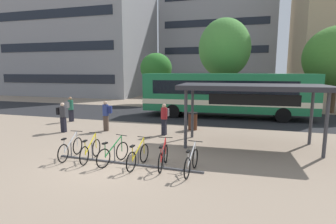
{
  "coord_description": "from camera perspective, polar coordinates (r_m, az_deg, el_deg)",
  "views": [
    {
      "loc": [
        4.62,
        -8.59,
        3.41
      ],
      "look_at": [
        0.65,
        4.89,
        1.2
      ],
      "focal_mm": 28.17,
      "sensor_mm": 36.0,
      "label": 1
    }
  ],
  "objects": [
    {
      "name": "parked_bicycle_yellow_3",
      "position": [
        9.57,
        -6.5,
        -9.56
      ],
      "size": [
        0.52,
        1.72,
        0.99
      ],
      "rotation": [
        0.0,
        0.0,
        1.5
      ],
      "color": "black",
      "rests_on": "ground"
    },
    {
      "name": "commuter_black_pack_2",
      "position": [
        15.79,
        -21.87,
        -0.64
      ],
      "size": [
        0.55,
        0.37,
        1.67
      ],
      "rotation": [
        0.0,
        0.0,
        6.19
      ],
      "color": "black",
      "rests_on": "ground"
    },
    {
      "name": "bike_rack",
      "position": [
        9.98,
        -9.0,
        -10.61
      ],
      "size": [
        5.77,
        0.23,
        0.7
      ],
      "rotation": [
        0.0,
        0.0,
        -0.03
      ],
      "color": "#47474C",
      "rests_on": "ground"
    },
    {
      "name": "transit_shelter",
      "position": [
        12.22,
        17.66,
        4.77
      ],
      "size": [
        6.47,
        3.11,
        2.8
      ],
      "rotation": [
        0.0,
        0.0,
        0.05
      ],
      "color": "#38383D",
      "rests_on": "ground"
    },
    {
      "name": "bus_lane_asphalt",
      "position": [
        20.4,
        3.08,
        -0.69
      ],
      "size": [
        80.0,
        7.2,
        0.01
      ],
      "primitive_type": "cube",
      "color": "#232326",
      "rests_on": "ground"
    },
    {
      "name": "ground",
      "position": [
        10.33,
        -11.4,
        -10.53
      ],
      "size": [
        200.0,
        200.0,
        0.0
      ],
      "primitive_type": "plane",
      "color": "gray"
    },
    {
      "name": "building_centre_block",
      "position": [
        49.61,
        10.9,
        14.35
      ],
      "size": [
        18.23,
        13.6,
        16.45
      ],
      "color": "gray",
      "rests_on": "ground"
    },
    {
      "name": "building_left_wing",
      "position": [
        42.44,
        -18.2,
        17.38
      ],
      "size": [
        19.12,
        12.59,
        19.91
      ],
      "color": "gray",
      "rests_on": "ground"
    },
    {
      "name": "commuter_grey_pack_1",
      "position": [
        18.87,
        -20.39,
        0.92
      ],
      "size": [
        0.47,
        0.6,
        1.68
      ],
      "rotation": [
        0.0,
        0.0,
        1.21
      ],
      "color": "black",
      "rests_on": "ground"
    },
    {
      "name": "parked_bicycle_green_2",
      "position": [
        10.03,
        -11.78,
        -8.82
      ],
      "size": [
        0.6,
        1.69,
        0.99
      ],
      "rotation": [
        0.0,
        0.0,
        1.33
      ],
      "color": "black",
      "rests_on": "ground"
    },
    {
      "name": "commuter_navy_pack_3",
      "position": [
        15.35,
        -13.21,
        -0.35
      ],
      "size": [
        0.58,
        0.42,
        1.73
      ],
      "rotation": [
        0.0,
        0.0,
        3.38
      ],
      "color": "#47382D",
      "rests_on": "ground"
    },
    {
      "name": "parked_bicycle_yellow_1",
      "position": [
        10.58,
        -16.41,
        -8.06
      ],
      "size": [
        0.52,
        1.72,
        0.99
      ],
      "rotation": [
        0.0,
        0.0,
        1.69
      ],
      "color": "black",
      "rests_on": "ground"
    },
    {
      "name": "street_tree_1",
      "position": [
        25.03,
        12.13,
        13.33
      ],
      "size": [
        4.65,
        4.65,
        8.07
      ],
      "color": "brown",
      "rests_on": "ground"
    },
    {
      "name": "parked_bicycle_white_5",
      "position": [
        9.0,
        5.08,
        -10.76
      ],
      "size": [
        0.52,
        1.72,
        0.99
      ],
      "rotation": [
        0.0,
        0.0,
        1.51
      ],
      "color": "black",
      "rests_on": "ground"
    },
    {
      "name": "parked_bicycle_red_4",
      "position": [
        9.44,
        -1.05,
        -9.76
      ],
      "size": [
        0.52,
        1.72,
        0.99
      ],
      "rotation": [
        0.0,
        0.0,
        1.69
      ],
      "color": "black",
      "rests_on": "ground"
    },
    {
      "name": "city_bus",
      "position": [
        19.69,
        12.7,
        3.95
      ],
      "size": [
        12.13,
        3.14,
        3.2
      ],
      "rotation": [
        0.0,
        0.0,
        0.05
      ],
      "color": "#196B3D",
      "rests_on": "ground"
    },
    {
      "name": "commuter_grey_pack_0",
      "position": [
        14.0,
        -0.79,
        -1.08
      ],
      "size": [
        0.39,
        0.56,
        1.69
      ],
      "rotation": [
        0.0,
        0.0,
        4.54
      ],
      "color": "black",
      "rests_on": "ground"
    },
    {
      "name": "trash_bin",
      "position": [
        15.37,
        5.36,
        -1.95
      ],
      "size": [
        0.55,
        0.55,
        1.03
      ],
      "color": "#4C2819",
      "rests_on": "ground"
    },
    {
      "name": "parked_bicycle_silver_0",
      "position": [
        11.1,
        -20.31,
        -7.46
      ],
      "size": [
        0.52,
        1.72,
        0.99
      ],
      "rotation": [
        0.0,
        0.0,
        1.66
      ],
      "color": "black",
      "rests_on": "ground"
    },
    {
      "name": "street_tree_0",
      "position": [
        27.41,
        -2.59,
        9.44
      ],
      "size": [
        3.23,
        3.23,
        5.2
      ],
      "color": "brown",
      "rests_on": "ground"
    }
  ]
}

